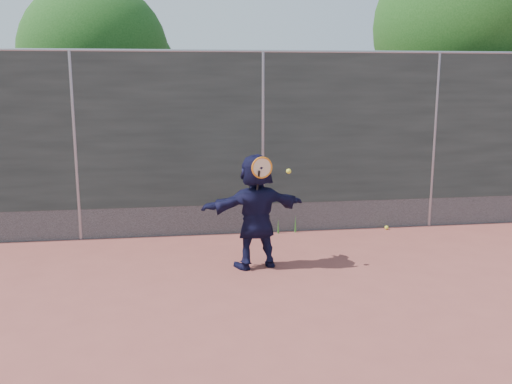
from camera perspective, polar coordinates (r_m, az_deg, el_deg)
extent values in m
plane|color=#9E4C42|center=(6.51, 5.59, -12.21)|extent=(80.00, 80.00, 0.00)
imported|color=black|center=(7.82, 0.00, -1.91)|extent=(1.54, 0.75, 1.59)
sphere|color=yellow|center=(10.15, 12.93, -3.49)|extent=(0.07, 0.07, 0.07)
cube|color=#38423D|center=(9.43, 0.68, 6.28)|extent=(20.00, 0.04, 2.50)
cube|color=slate|center=(9.68, 0.66, -2.60)|extent=(20.00, 0.03, 0.50)
cylinder|color=gray|center=(9.40, 0.70, 13.89)|extent=(20.00, 0.05, 0.05)
cylinder|color=gray|center=(9.46, -17.62, 4.24)|extent=(0.06, 0.06, 3.00)
cylinder|color=gray|center=(9.46, 0.68, 4.77)|extent=(0.06, 0.06, 3.00)
cylinder|color=gray|center=(10.36, 17.37, 4.84)|extent=(0.06, 0.06, 3.00)
torus|color=orange|center=(7.51, 0.60, 2.45)|extent=(0.29, 0.08, 0.29)
cylinder|color=beige|center=(7.51, 0.60, 2.45)|extent=(0.25, 0.05, 0.25)
cylinder|color=black|center=(7.55, 0.20, 0.97)|extent=(0.05, 0.13, 0.33)
sphere|color=yellow|center=(7.64, 3.28, 2.08)|extent=(0.07, 0.07, 0.07)
cylinder|color=#382314|center=(13.00, 19.14, 5.10)|extent=(0.28, 0.28, 2.60)
sphere|color=#23561C|center=(12.97, 19.83, 15.20)|extent=(3.60, 3.60, 3.60)
sphere|color=#23561C|center=(13.47, 22.09, 13.34)|extent=(2.52, 2.52, 2.52)
cylinder|color=#382314|center=(12.46, -15.36, 4.15)|extent=(0.28, 0.28, 2.20)
sphere|color=#23561C|center=(12.38, -15.84, 13.02)|extent=(3.00, 3.00, 3.00)
sphere|color=#23561C|center=(12.51, -12.86, 11.76)|extent=(2.10, 2.10, 2.10)
cone|color=#387226|center=(9.64, 2.24, -3.41)|extent=(0.03, 0.03, 0.26)
cone|color=#387226|center=(9.71, 3.96, -3.19)|extent=(0.03, 0.03, 0.30)
cone|color=#387226|center=(9.57, 0.20, -3.63)|extent=(0.03, 0.03, 0.22)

